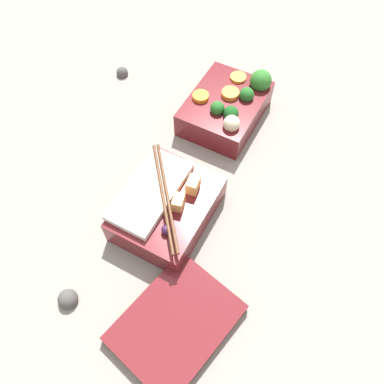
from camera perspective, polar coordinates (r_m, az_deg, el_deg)
name	(u,v)px	position (r m, az deg, el deg)	size (l,w,h in m)	color
ground_plane	(202,165)	(0.69, 1.53, 4.19)	(3.00, 3.00, 0.00)	gray
bento_tray_vegetable	(227,107)	(0.74, 5.39, 12.77)	(0.17, 0.13, 0.08)	maroon
bento_tray_rice	(165,206)	(0.61, -4.12, -2.16)	(0.17, 0.13, 0.08)	maroon
bento_lid	(176,323)	(0.56, -2.44, -19.38)	(0.17, 0.13, 0.02)	maroon
pebble_0	(68,299)	(0.60, -18.39, -15.22)	(0.03, 0.03, 0.03)	#474442
pebble_1	(122,73)	(0.86, -10.58, 17.44)	(0.02, 0.02, 0.02)	#474442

